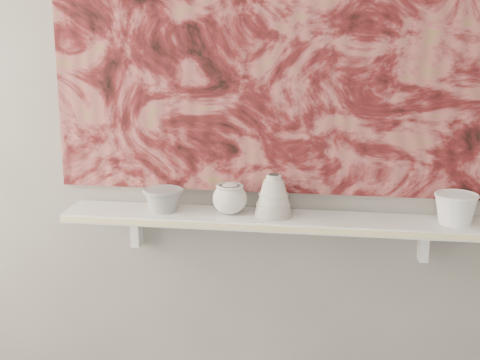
% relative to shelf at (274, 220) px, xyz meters
% --- Properties ---
extents(wall_back, '(3.60, 0.00, 3.60)m').
position_rel_shelf_xyz_m(wall_back, '(0.00, 0.09, 0.44)').
color(wall_back, gray).
rests_on(wall_back, floor).
extents(shelf, '(1.40, 0.18, 0.03)m').
position_rel_shelf_xyz_m(shelf, '(0.00, 0.00, 0.00)').
color(shelf, white).
rests_on(shelf, wall_back).
extents(shelf_stripe, '(1.40, 0.01, 0.02)m').
position_rel_shelf_xyz_m(shelf_stripe, '(0.00, -0.09, 0.00)').
color(shelf_stripe, beige).
rests_on(shelf_stripe, shelf).
extents(bracket_left, '(0.03, 0.06, 0.12)m').
position_rel_shelf_xyz_m(bracket_left, '(-0.49, 0.06, -0.07)').
color(bracket_left, white).
rests_on(bracket_left, wall_back).
extents(bracket_right, '(0.03, 0.06, 0.12)m').
position_rel_shelf_xyz_m(bracket_right, '(0.49, 0.06, -0.07)').
color(bracket_right, white).
rests_on(bracket_right, wall_back).
extents(painting, '(1.50, 0.02, 1.10)m').
position_rel_shelf_xyz_m(painting, '(0.00, 0.08, 0.62)').
color(painting, maroon).
rests_on(painting, wall_back).
extents(house_motif, '(0.09, 0.00, 0.08)m').
position_rel_shelf_xyz_m(house_motif, '(0.45, 0.07, 0.32)').
color(house_motif, black).
rests_on(house_motif, painting).
extents(bowl_grey, '(0.18, 0.18, 0.08)m').
position_rel_shelf_xyz_m(bowl_grey, '(-0.37, 0.00, 0.05)').
color(bowl_grey, gray).
rests_on(bowl_grey, shelf).
extents(cup_cream, '(0.13, 0.13, 0.10)m').
position_rel_shelf_xyz_m(cup_cream, '(-0.15, 0.00, 0.07)').
color(cup_cream, silver).
rests_on(cup_cream, shelf).
extents(bell_vessel, '(0.17, 0.17, 0.14)m').
position_rel_shelf_xyz_m(bell_vessel, '(-0.00, 0.00, 0.08)').
color(bell_vessel, beige).
rests_on(bell_vessel, shelf).
extents(bowl_white, '(0.14, 0.14, 0.10)m').
position_rel_shelf_xyz_m(bowl_white, '(0.57, 0.00, 0.06)').
color(bowl_white, white).
rests_on(bowl_white, shelf).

